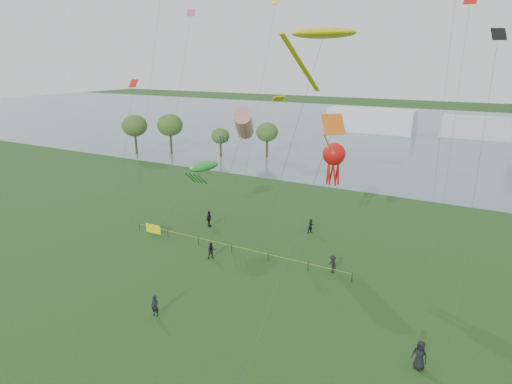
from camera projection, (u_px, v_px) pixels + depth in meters
The scene contains 18 objects.
ground_plane at pixel (183, 348), 27.97m from camera, with size 400.00×400.00×0.00m, color #153711.
lake at pixel (421, 132), 111.79m from camera, with size 400.00×120.00×0.08m, color slate.
pavilion_left at pixel (371, 120), 112.23m from camera, with size 22.00×8.00×6.00m, color white.
pavilion_right at pixel (482, 128), 102.96m from camera, with size 18.00×7.00×5.00m, color silver.
trees at pixel (184, 128), 83.73m from camera, with size 28.94×14.71×7.97m.
fence at pixel (182, 236), 44.51m from camera, with size 24.07×0.07×1.05m.
spectator_a at pixel (211, 251), 40.37m from camera, with size 0.79×0.61×1.62m, color black.
spectator_b at pixel (333, 264), 37.69m from camera, with size 1.06×0.61×1.64m, color black.
spectator_c at pixel (209, 219), 48.18m from camera, with size 1.08×0.45×1.85m, color black.
spectator_d at pixel (420, 355), 25.86m from camera, with size 0.92×0.60×1.89m, color black.
spectator_f at pixel (155, 306), 31.27m from camera, with size 0.60×0.39×1.64m, color black.
spectator_g at pixel (311, 226), 46.41m from camera, with size 0.79×0.61×1.62m, color black.
kite_stingray at pixel (323, 34), 33.75m from camera, with size 7.06×10.15×20.50m.
kite_windsock at pixel (244, 124), 46.21m from camera, with size 4.31×8.17×13.41m.
kite_creature at pixel (204, 166), 47.01m from camera, with size 5.49×5.26×7.33m.
kite_octopus at pixel (334, 155), 39.27m from camera, with size 2.11×8.09×10.86m.
kite_delta at pixel (329, 138), 25.86m from camera, with size 1.74×12.75×14.89m.
small_kites at pixel (286, 10), 38.57m from camera, with size 34.02×13.69×11.26m.
Camera 1 is at (15.60, -18.50, 18.01)m, focal length 30.00 mm.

